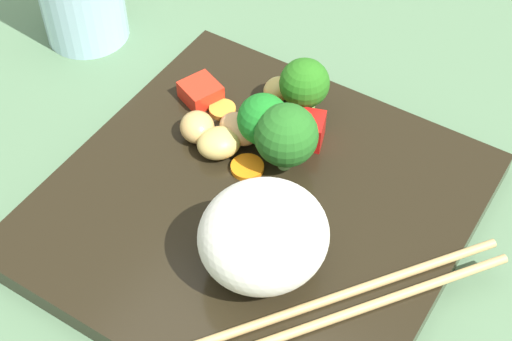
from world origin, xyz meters
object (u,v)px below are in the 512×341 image
Objects in this scene: rice_mound at (264,236)px; carrot_slice_2 at (261,118)px; square_plate at (256,209)px; chopstick_pair at (336,307)px; broccoli_floret_2 at (304,85)px.

rice_mound is 14.67cm from carrot_slice_2.
chopstick_pair is at bearing 151.26° from square_plate.
rice_mound is (-3.47, 4.66, 4.46)cm from square_plate.
square_plate is 7.33cm from rice_mound.
chopstick_pair is at bearing 136.73° from carrot_slice_2.
square_plate is at bearing 98.33° from chopstick_pair.
carrot_slice_2 is (2.48, 2.37, -2.89)cm from broccoli_floret_2.
rice_mound is 0.41× the size of chopstick_pair.
broccoli_floret_2 is 18.62cm from chopstick_pair.
broccoli_floret_2 is (1.60, -9.83, 4.01)cm from square_plate.
chopstick_pair is (-13.31, 12.52, 0.11)cm from carrot_slice_2.
square_plate is 3.35× the size of rice_mound.
rice_mound reaches higher than carrot_slice_2.
rice_mound reaches higher than square_plate.
carrot_slice_2 is at bearing -58.10° from rice_mound.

